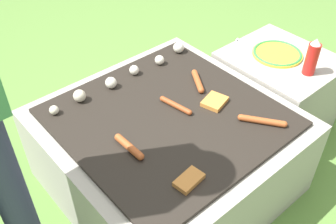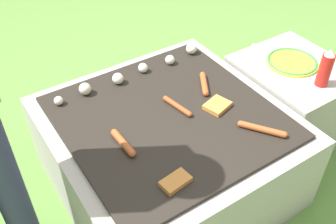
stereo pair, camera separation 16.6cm
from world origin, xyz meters
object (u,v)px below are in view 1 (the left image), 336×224
(plate_colorful, at_px, (277,53))
(condiment_bottle, at_px, (312,57))
(fork_utensil, at_px, (248,43))
(sausage_front_center, at_px, (129,147))

(plate_colorful, bearing_deg, condiment_bottle, -95.96)
(plate_colorful, relative_size, condiment_bottle, 1.35)
(fork_utensil, bearing_deg, sausage_front_center, -167.52)
(sausage_front_center, height_order, plate_colorful, sausage_front_center)
(plate_colorful, xyz_separation_m, fork_utensil, (-0.03, 0.17, -0.01))
(condiment_bottle, bearing_deg, sausage_front_center, 170.80)
(sausage_front_center, relative_size, plate_colorful, 0.66)
(plate_colorful, xyz_separation_m, condiment_bottle, (-0.02, -0.20, 0.08))
(condiment_bottle, bearing_deg, fork_utensil, 91.20)
(condiment_bottle, bearing_deg, plate_colorful, 84.04)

